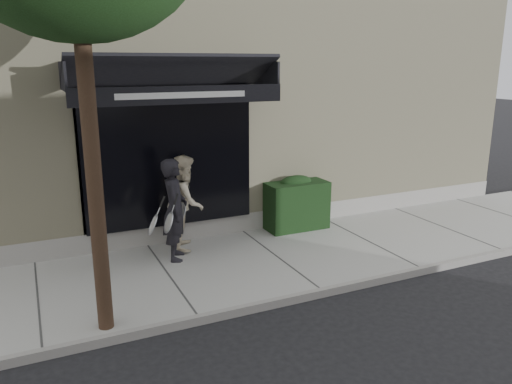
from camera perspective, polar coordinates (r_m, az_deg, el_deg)
name	(u,v)px	position (r m, az deg, el deg)	size (l,w,h in m)	color
ground	(276,262)	(9.21, 2.28, -7.96)	(80.00, 80.00, 0.00)	black
sidewalk	(276,259)	(9.18, 2.28, -7.61)	(20.00, 3.00, 0.12)	#A4A49F
curb	(321,292)	(7.95, 7.48, -11.32)	(20.00, 0.10, 0.14)	gray
building_facade	(189,94)	(13.13, -7.72, 10.99)	(14.30, 8.04, 5.64)	beige
hedge	(296,203)	(10.53, 4.55, -1.29)	(1.30, 0.70, 1.14)	black
pedestrian_front	(175,210)	(8.85, -9.28, -2.01)	(0.88, 0.85, 1.82)	black
pedestrian_back	(185,202)	(9.39, -8.07, -1.14)	(0.93, 1.04, 1.77)	beige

